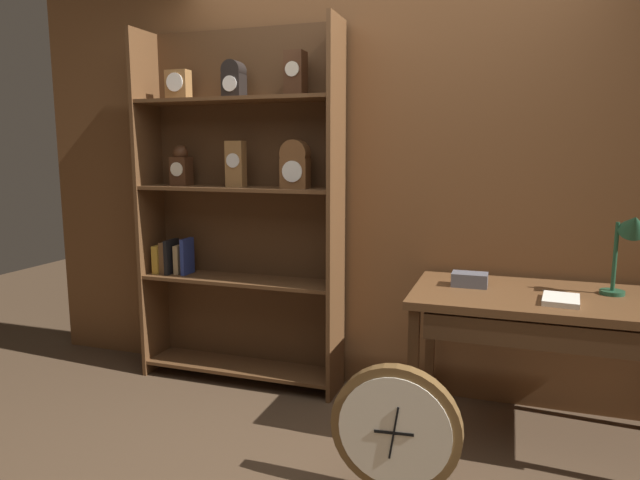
{
  "coord_description": "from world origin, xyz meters",
  "views": [
    {
      "loc": [
        0.74,
        -2.04,
        1.47
      ],
      "look_at": [
        -0.22,
        0.79,
        1.0
      ],
      "focal_mm": 31.62,
      "sensor_mm": 36.0,
      "label": 1
    }
  ],
  "objects_px": {
    "bookshelf": "(239,206)",
    "desk_lamp": "(630,236)",
    "toolbox_small": "(470,280)",
    "open_repair_manual": "(561,300)",
    "workbench": "(548,313)",
    "round_clock_large": "(395,432)"
  },
  "relations": [
    {
      "from": "workbench",
      "to": "round_clock_large",
      "type": "relative_size",
      "value": 2.21
    },
    {
      "from": "open_repair_manual",
      "to": "workbench",
      "type": "bearing_deg",
      "value": 118.16
    },
    {
      "from": "bookshelf",
      "to": "desk_lamp",
      "type": "bearing_deg",
      "value": -5.03
    },
    {
      "from": "toolbox_small",
      "to": "open_repair_manual",
      "type": "height_order",
      "value": "toolbox_small"
    },
    {
      "from": "workbench",
      "to": "toolbox_small",
      "type": "bearing_deg",
      "value": 167.32
    },
    {
      "from": "desk_lamp",
      "to": "open_repair_manual",
      "type": "xyz_separation_m",
      "value": [
        -0.3,
        -0.2,
        -0.29
      ]
    },
    {
      "from": "desk_lamp",
      "to": "toolbox_small",
      "type": "relative_size",
      "value": 2.43
    },
    {
      "from": "open_repair_manual",
      "to": "toolbox_small",
      "type": "bearing_deg",
      "value": 161.66
    },
    {
      "from": "workbench",
      "to": "desk_lamp",
      "type": "relative_size",
      "value": 3.0
    },
    {
      "from": "bookshelf",
      "to": "open_repair_manual",
      "type": "bearing_deg",
      "value": -11.85
    },
    {
      "from": "bookshelf",
      "to": "workbench",
      "type": "bearing_deg",
      "value": -9.01
    },
    {
      "from": "workbench",
      "to": "desk_lamp",
      "type": "height_order",
      "value": "desk_lamp"
    },
    {
      "from": "round_clock_large",
      "to": "toolbox_small",
      "type": "bearing_deg",
      "value": 73.6
    },
    {
      "from": "bookshelf",
      "to": "toolbox_small",
      "type": "xyz_separation_m",
      "value": [
        1.43,
        -0.2,
        -0.32
      ]
    },
    {
      "from": "toolbox_small",
      "to": "open_repair_manual",
      "type": "distance_m",
      "value": 0.47
    },
    {
      "from": "open_repair_manual",
      "to": "desk_lamp",
      "type": "bearing_deg",
      "value": 39.15
    },
    {
      "from": "desk_lamp",
      "to": "round_clock_large",
      "type": "height_order",
      "value": "desk_lamp"
    },
    {
      "from": "bookshelf",
      "to": "open_repair_manual",
      "type": "xyz_separation_m",
      "value": [
        1.86,
        -0.39,
        -0.35
      ]
    },
    {
      "from": "toolbox_small",
      "to": "open_repair_manual",
      "type": "relative_size",
      "value": 0.82
    },
    {
      "from": "bookshelf",
      "to": "workbench",
      "type": "height_order",
      "value": "bookshelf"
    },
    {
      "from": "bookshelf",
      "to": "desk_lamp",
      "type": "distance_m",
      "value": 2.16
    },
    {
      "from": "round_clock_large",
      "to": "bookshelf",
      "type": "bearing_deg",
      "value": 140.88
    }
  ]
}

